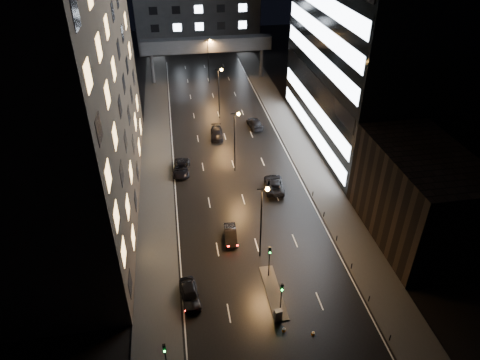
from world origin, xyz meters
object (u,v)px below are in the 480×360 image
Objects in this scene: car_away_c at (181,168)px; car_toward_b at (255,123)px; car_away_d at (217,133)px; utility_cabinet at (278,315)px; car_away_a at (190,294)px; car_away_b at (230,235)px; car_toward_a at (274,184)px.

car_toward_b is (14.68, 13.97, 0.03)m from car_away_c.
car_toward_b reaches higher than car_away_d.
car_away_c is 31.73m from utility_cabinet.
car_away_d reaches higher than utility_cabinet.
car_away_d is at bearing 16.31° from car_toward_b.
car_away_a is at bearing 65.25° from car_toward_b.
car_away_d is at bearing 90.90° from car_away_b.
car_toward_a reaches higher than car_away_b.
car_away_a reaches higher than utility_cabinet.
car_away_b is 28.40m from car_away_d.
car_away_d is 0.96× the size of car_toward_b.
car_toward_b is at bearing -86.08° from car_toward_a.
car_away_a is at bearing -118.42° from car_away_b.
car_away_d is 0.93× the size of car_toward_a.
utility_cabinet is at bearing -83.92° from car_away_d.
car_away_b is at bearing 69.21° from car_toward_b.
car_away_a is at bearing 61.21° from car_toward_a.
utility_cabinet is (8.41, -30.60, 0.03)m from car_away_c.
car_toward_a is (8.16, 10.29, 0.08)m from car_away_b.
car_toward_a is (13.96, 19.37, -0.01)m from car_away_a.
car_away_a is 38.15m from car_away_d.
car_toward_b is at bearing 77.59° from car_away_b.
car_toward_a is 1.04× the size of car_toward_b.
car_toward_b is 4.25× the size of utility_cabinet.
car_toward_b reaches higher than car_toward_a.
car_away_c is at bearing 111.51° from car_away_b.
utility_cabinet is (8.81, -4.27, -0.01)m from car_away_a.
utility_cabinet is at bearing 77.76° from car_toward_b.
car_away_b is at bearing 58.58° from car_toward_a.
utility_cabinet reaches higher than car_away_b.
car_away_d reaches higher than car_away_b.
utility_cabinet is at bearing -31.55° from car_away_a.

